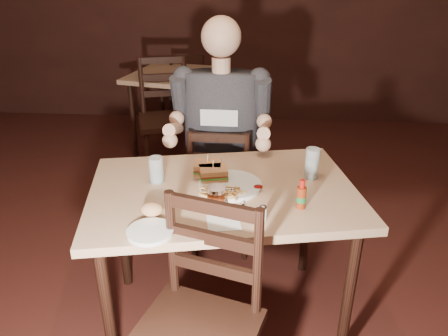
# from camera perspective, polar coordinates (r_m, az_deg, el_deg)

# --- Properties ---
(room_shell) EXTENTS (7.00, 7.00, 7.00)m
(room_shell) POSITION_cam_1_polar(r_m,az_deg,el_deg) (1.55, -2.68, 13.49)
(room_shell) COLOR black
(room_shell) RESTS_ON ground
(main_table) EXTENTS (1.35, 1.03, 0.77)m
(main_table) POSITION_cam_1_polar(r_m,az_deg,el_deg) (2.05, -0.10, -4.63)
(main_table) COLOR tan
(main_table) RESTS_ON ground
(bg_table) EXTENTS (0.96, 0.96, 0.77)m
(bg_table) POSITION_cam_1_polar(r_m,az_deg,el_deg) (4.20, -6.17, 11.04)
(bg_table) COLOR tan
(bg_table) RESTS_ON ground
(chair_far) EXTENTS (0.41, 0.44, 0.86)m
(chair_far) POSITION_cam_1_polar(r_m,az_deg,el_deg) (2.76, -0.30, -2.40)
(chair_far) COLOR black
(chair_far) RESTS_ON ground
(bg_chair_far) EXTENTS (0.48, 0.51, 0.86)m
(bg_chair_far) POSITION_cam_1_polar(r_m,az_deg,el_deg) (4.79, -4.90, 9.79)
(bg_chair_far) COLOR black
(bg_chair_far) RESTS_ON ground
(bg_chair_near) EXTENTS (0.58, 0.61, 0.99)m
(bg_chair_near) POSITION_cam_1_polar(r_m,az_deg,el_deg) (3.74, -7.47, 6.18)
(bg_chair_near) COLOR black
(bg_chair_near) RESTS_ON ground
(diner) EXTENTS (0.60, 0.48, 1.02)m
(diner) POSITION_cam_1_polar(r_m,az_deg,el_deg) (2.51, -0.45, 7.62)
(diner) COLOR #34343A
(diner) RESTS_ON chair_far
(dinner_plate) EXTENTS (0.33, 0.33, 0.02)m
(dinner_plate) POSITION_cam_1_polar(r_m,az_deg,el_deg) (2.02, 0.78, -2.38)
(dinner_plate) COLOR white
(dinner_plate) RESTS_ON main_table
(sandwich_left) EXTENTS (0.15, 0.13, 0.11)m
(sandwich_left) POSITION_cam_1_polar(r_m,az_deg,el_deg) (2.04, -1.42, -0.17)
(sandwich_left) COLOR tan
(sandwich_left) RESTS_ON dinner_plate
(sandwich_right) EXTENTS (0.13, 0.11, 0.11)m
(sandwich_right) POSITION_cam_1_polar(r_m,az_deg,el_deg) (2.09, -2.13, 0.56)
(sandwich_right) COLOR tan
(sandwich_right) RESTS_ON dinner_plate
(fries_pile) EXTENTS (0.25, 0.20, 0.04)m
(fries_pile) POSITION_cam_1_polar(r_m,az_deg,el_deg) (1.91, -0.29, -3.24)
(fries_pile) COLOR #E7B265
(fries_pile) RESTS_ON dinner_plate
(ketchup_dollop) EXTENTS (0.05, 0.05, 0.01)m
(ketchup_dollop) POSITION_cam_1_polar(r_m,az_deg,el_deg) (1.99, 4.49, -2.46)
(ketchup_dollop) COLOR maroon
(ketchup_dollop) RESTS_ON dinner_plate
(glass_left) EXTENTS (0.08, 0.08, 0.12)m
(glass_left) POSITION_cam_1_polar(r_m,az_deg,el_deg) (2.07, -8.83, -0.23)
(glass_left) COLOR silver
(glass_left) RESTS_ON main_table
(glass_right) EXTENTS (0.08, 0.08, 0.15)m
(glass_right) POSITION_cam_1_polar(r_m,az_deg,el_deg) (2.12, 11.42, 0.59)
(glass_right) COLOR silver
(glass_right) RESTS_ON main_table
(hot_sauce) EXTENTS (0.05, 0.05, 0.13)m
(hot_sauce) POSITION_cam_1_polar(r_m,az_deg,el_deg) (1.86, 10.10, -3.37)
(hot_sauce) COLOR maroon
(hot_sauce) RESTS_ON main_table
(salt_shaker) EXTENTS (0.04, 0.04, 0.06)m
(salt_shaker) POSITION_cam_1_polar(r_m,az_deg,el_deg) (1.78, 5.10, -5.82)
(salt_shaker) COLOR white
(salt_shaker) RESTS_ON main_table
(syrup_dispenser) EXTENTS (0.09, 0.09, 0.10)m
(syrup_dispenser) POSITION_cam_1_polar(r_m,az_deg,el_deg) (1.83, -1.04, -3.97)
(syrup_dispenser) COLOR maroon
(syrup_dispenser) RESTS_ON main_table
(napkin) EXTENTS (0.15, 0.14, 0.00)m
(napkin) POSITION_cam_1_polar(r_m,az_deg,el_deg) (1.76, -0.03, -7.14)
(napkin) COLOR white
(napkin) RESTS_ON main_table
(knife) EXTENTS (0.10, 0.21, 0.01)m
(knife) POSITION_cam_1_polar(r_m,az_deg,el_deg) (1.78, 3.56, -6.64)
(knife) COLOR silver
(knife) RESTS_ON napkin
(fork) EXTENTS (0.05, 0.18, 0.01)m
(fork) POSITION_cam_1_polar(r_m,az_deg,el_deg) (1.87, 2.50, -4.93)
(fork) COLOR silver
(fork) RESTS_ON napkin
(side_plate) EXTENTS (0.21, 0.21, 0.01)m
(side_plate) POSITION_cam_1_polar(r_m,az_deg,el_deg) (1.72, -9.63, -8.33)
(side_plate) COLOR white
(side_plate) RESTS_ON main_table
(bread_roll) EXTENTS (0.11, 0.09, 0.05)m
(bread_roll) POSITION_cam_1_polar(r_m,az_deg,el_deg) (1.80, -9.41, -5.32)
(bread_roll) COLOR tan
(bread_roll) RESTS_ON side_plate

